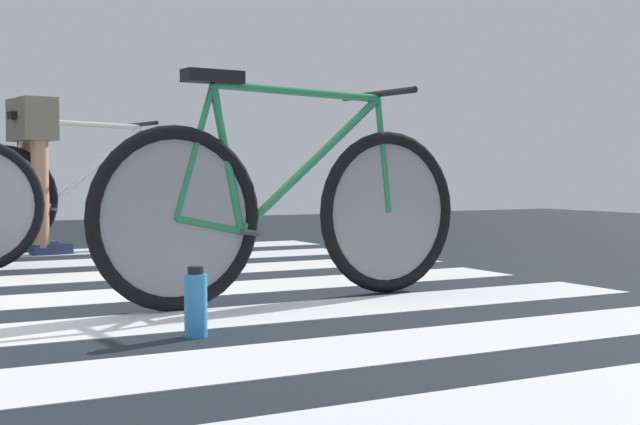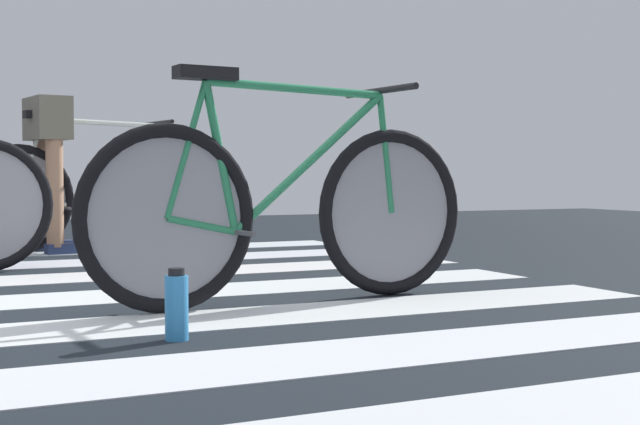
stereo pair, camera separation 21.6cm
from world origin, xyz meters
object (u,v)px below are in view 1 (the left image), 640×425
Objects in this scene: cyclist_3_of_3 at (33,153)px; water_bottle at (196,304)px; bicycle_1_of_3 at (289,209)px; bicycle_3_of_3 at (79,195)px.

cyclist_3_of_3 reaches higher than water_bottle.
bicycle_3_of_3 is (-0.19, 2.83, 0.00)m from bicycle_1_of_3.
bicycle_1_of_3 reaches higher than water_bottle.
bicycle_3_of_3 is 3.46m from water_bottle.
cyclist_3_of_3 is at bearing -180.00° from bicycle_3_of_3.
water_bottle is (-0.63, -0.59, -0.28)m from bicycle_1_of_3.
bicycle_1_of_3 is 2.84m from bicycle_3_of_3.
cyclist_3_of_3 reaches higher than bicycle_3_of_3.
bicycle_1_of_3 is 7.58× the size of water_bottle.
cyclist_3_of_3 is (-0.49, 2.79, 0.28)m from bicycle_1_of_3.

